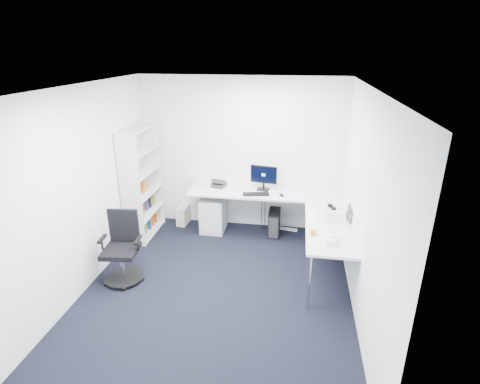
# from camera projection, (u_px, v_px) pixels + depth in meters

# --- Properties ---
(ground) EXTENTS (4.20, 4.20, 0.00)m
(ground) POSITION_uv_depth(u_px,v_px,m) (218.00, 289.00, 5.18)
(ground) COLOR black
(ceiling) EXTENTS (4.20, 4.20, 0.00)m
(ceiling) POSITION_uv_depth(u_px,v_px,m) (212.00, 88.00, 4.20)
(ceiling) COLOR white
(wall_back) EXTENTS (3.60, 0.02, 2.70)m
(wall_back) POSITION_uv_depth(u_px,v_px,m) (241.00, 155.00, 6.62)
(wall_back) COLOR white
(wall_back) RESTS_ON ground
(wall_front) EXTENTS (3.60, 0.02, 2.70)m
(wall_front) POSITION_uv_depth(u_px,v_px,m) (153.00, 306.00, 2.75)
(wall_front) COLOR white
(wall_front) RESTS_ON ground
(wall_left) EXTENTS (0.02, 4.20, 2.70)m
(wall_left) POSITION_uv_depth(u_px,v_px,m) (82.00, 191.00, 4.95)
(wall_left) COLOR white
(wall_left) RESTS_ON ground
(wall_right) EXTENTS (0.02, 4.20, 2.70)m
(wall_right) POSITION_uv_depth(u_px,v_px,m) (364.00, 208.00, 4.43)
(wall_right) COLOR white
(wall_right) RESTS_ON ground
(l_desk) EXTENTS (2.77, 1.55, 0.81)m
(l_desk) POSITION_uv_depth(u_px,v_px,m) (267.00, 222.00, 6.24)
(l_desk) COLOR silver
(l_desk) RESTS_ON ground
(drawer_pedestal) EXTENTS (0.41, 0.52, 0.63)m
(drawer_pedestal) POSITION_uv_depth(u_px,v_px,m) (213.00, 214.00, 6.75)
(drawer_pedestal) COLOR silver
(drawer_pedestal) RESTS_ON ground
(bookshelf) EXTENTS (0.37, 0.96, 1.92)m
(bookshelf) POSITION_uv_depth(u_px,v_px,m) (141.00, 183.00, 6.40)
(bookshelf) COLOR silver
(bookshelf) RESTS_ON ground
(task_chair) EXTENTS (0.62, 0.62, 1.01)m
(task_chair) POSITION_uv_depth(u_px,v_px,m) (120.00, 249.00, 5.20)
(task_chair) COLOR black
(task_chair) RESTS_ON ground
(black_pc_tower) EXTENTS (0.20, 0.45, 0.43)m
(black_pc_tower) POSITION_uv_depth(u_px,v_px,m) (274.00, 222.00, 6.64)
(black_pc_tower) COLOR black
(black_pc_tower) RESTS_ON ground
(beige_pc_tower) EXTENTS (0.20, 0.38, 0.35)m
(beige_pc_tower) POSITION_uv_depth(u_px,v_px,m) (184.00, 215.00, 7.06)
(beige_pc_tower) COLOR beige
(beige_pc_tower) RESTS_ON ground
(power_strip) EXTENTS (0.34, 0.11, 0.04)m
(power_strip) POSITION_uv_depth(u_px,v_px,m) (288.00, 229.00, 6.84)
(power_strip) COLOR white
(power_strip) RESTS_ON ground
(monitor) EXTENTS (0.48, 0.23, 0.45)m
(monitor) POSITION_uv_depth(u_px,v_px,m) (264.00, 178.00, 6.42)
(monitor) COLOR black
(monitor) RESTS_ON l_desk
(black_keyboard) EXTENTS (0.46, 0.24, 0.02)m
(black_keyboard) POSITION_uv_depth(u_px,v_px,m) (256.00, 194.00, 6.29)
(black_keyboard) COLOR black
(black_keyboard) RESTS_ON l_desk
(mouse) EXTENTS (0.08, 0.10, 0.03)m
(mouse) POSITION_uv_depth(u_px,v_px,m) (282.00, 195.00, 6.23)
(mouse) COLOR black
(mouse) RESTS_ON l_desk
(desk_phone) EXTENTS (0.25, 0.25, 0.15)m
(desk_phone) POSITION_uv_depth(u_px,v_px,m) (219.00, 183.00, 6.62)
(desk_phone) COLOR #292A2C
(desk_phone) RESTS_ON l_desk
(laptop) EXTENTS (0.32, 0.31, 0.22)m
(laptop) POSITION_uv_depth(u_px,v_px,m) (335.00, 212.00, 5.37)
(laptop) COLOR silver
(laptop) RESTS_ON l_desk
(white_keyboard) EXTENTS (0.14, 0.46, 0.02)m
(white_keyboard) POSITION_uv_depth(u_px,v_px,m) (312.00, 218.00, 5.42)
(white_keyboard) COLOR white
(white_keyboard) RESTS_ON l_desk
(headphones) EXTENTS (0.18, 0.22, 0.05)m
(headphones) POSITION_uv_depth(u_px,v_px,m) (332.00, 206.00, 5.77)
(headphones) COLOR black
(headphones) RESTS_ON l_desk
(orange_fruit) EXTENTS (0.08, 0.08, 0.08)m
(orange_fruit) POSITION_uv_depth(u_px,v_px,m) (313.00, 232.00, 4.93)
(orange_fruit) COLOR orange
(orange_fruit) RESTS_ON l_desk
(tissue_box) EXTENTS (0.14, 0.25, 0.08)m
(tissue_box) POSITION_uv_depth(u_px,v_px,m) (331.00, 239.00, 4.75)
(tissue_box) COLOR white
(tissue_box) RESTS_ON l_desk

